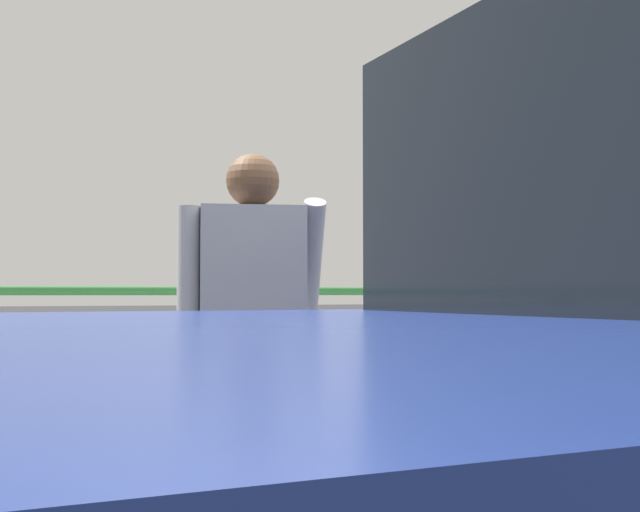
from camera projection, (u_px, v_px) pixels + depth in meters
The scene contains 4 objects.
sidewalk_curb at pixel (293, 495), 4.44m from camera, with size 36.00×3.24×0.13m, color gray.
parking_meter at pixel (395, 274), 3.30m from camera, with size 0.18×0.19×1.52m.
pedestrian_at_meter at pixel (252, 329), 3.21m from camera, with size 0.65×0.39×1.59m.
background_railing at pixel (222, 329), 5.78m from camera, with size 24.06×0.06×1.08m.
Camera 1 is at (-1.62, -2.57, 1.16)m, focal length 45.65 mm.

